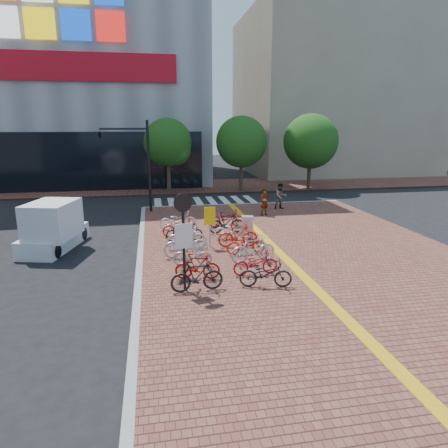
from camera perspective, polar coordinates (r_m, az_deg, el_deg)
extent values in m
plane|color=black|center=(16.38, 2.18, -5.95)|extent=(120.00, 120.00, 0.00)
cube|color=brown|center=(13.09, 20.39, -11.86)|extent=(14.00, 34.00, 0.15)
cube|color=gold|center=(12.60, 16.41, -12.17)|extent=(0.40, 34.00, 0.01)
cube|color=gray|center=(11.47, -12.65, -15.14)|extent=(0.25, 34.00, 0.15)
cube|color=gray|center=(28.31, 2.89, 2.79)|extent=(14.00, 0.25, 0.15)
cube|color=brown|center=(36.60, -4.93, 5.33)|extent=(70.00, 8.00, 0.15)
cube|color=gray|center=(49.41, -27.14, 22.42)|extent=(36.00, 24.00, 28.00)
cube|color=gray|center=(51.76, 14.80, 17.39)|extent=(20.00, 18.00, 18.00)
cube|color=silver|center=(29.56, -9.42, 2.96)|extent=(0.50, 4.00, 0.01)
cube|color=silver|center=(29.59, -7.48, 3.04)|extent=(0.50, 4.00, 0.01)
cube|color=silver|center=(29.65, -5.55, 3.12)|extent=(0.50, 4.00, 0.01)
cube|color=silver|center=(29.75, -3.63, 3.19)|extent=(0.50, 4.00, 0.01)
cube|color=silver|center=(29.88, -1.72, 3.26)|extent=(0.50, 4.00, 0.01)
cube|color=silver|center=(30.04, 0.17, 3.33)|extent=(0.50, 4.00, 0.01)
cube|color=silver|center=(30.23, 2.03, 3.39)|extent=(0.50, 4.00, 0.01)
cube|color=silver|center=(30.46, 3.87, 3.45)|extent=(0.50, 4.00, 0.01)
cylinder|color=#38281E|center=(32.82, -7.89, 6.66)|extent=(0.32, 0.32, 2.60)
sphere|color=#194714|center=(32.58, -8.05, 11.46)|extent=(3.80, 3.80, 3.80)
sphere|color=#194714|center=(32.34, -6.92, 10.42)|extent=(2.40, 2.40, 2.40)
cylinder|color=#38281E|center=(33.60, 2.46, 6.95)|extent=(0.32, 0.32, 2.60)
sphere|color=#194714|center=(33.37, 2.51, 11.64)|extent=(4.20, 4.20, 4.20)
sphere|color=#194714|center=(33.25, 3.64, 10.59)|extent=(2.40, 2.40, 2.40)
cylinder|color=#38281E|center=(35.40, 12.05, 7.02)|extent=(0.32, 0.32, 2.60)
sphere|color=#194714|center=(35.19, 12.28, 11.47)|extent=(4.60, 4.60, 4.60)
sphere|color=#194714|center=(35.17, 13.33, 10.43)|extent=(2.40, 2.40, 2.40)
imported|color=black|center=(13.44, -3.89, -7.42)|extent=(1.82, 0.64, 1.08)
imported|color=#A2150B|center=(14.46, -3.82, -6.06)|extent=(1.68, 0.71, 0.98)
imported|color=#A2A2A6|center=(15.78, -4.52, -4.43)|extent=(1.58, 0.66, 0.92)
imported|color=silver|center=(16.82, -5.45, -2.87)|extent=(1.95, 0.72, 1.15)
imported|color=silver|center=(17.90, -5.36, -1.91)|extent=(1.84, 0.59, 1.09)
imported|color=black|center=(19.16, -5.69, -1.10)|extent=(1.78, 0.66, 0.93)
imported|color=red|center=(20.06, -6.29, -0.41)|extent=(1.85, 0.87, 0.94)
imported|color=silver|center=(21.28, -6.57, 0.55)|extent=(2.00, 0.81, 1.03)
imported|color=black|center=(13.85, 5.96, -7.09)|extent=(1.90, 0.99, 0.95)
imported|color=#B10C18|center=(14.92, 4.52, -5.58)|extent=(1.75, 0.71, 0.90)
imported|color=#B2B2B7|center=(16.15, 4.20, -3.56)|extent=(1.97, 0.83, 1.15)
imported|color=red|center=(17.23, 3.18, -2.82)|extent=(1.78, 0.77, 0.91)
imported|color=red|center=(18.17, 2.00, -1.62)|extent=(1.83, 0.57, 1.09)
imported|color=white|center=(19.36, 1.27, -0.84)|extent=(1.86, 0.80, 0.95)
imported|color=black|center=(20.44, 0.36, 0.20)|extent=(1.86, 0.56, 1.11)
imported|color=red|center=(21.61, 0.33, 0.85)|extent=(2.01, 0.85, 1.03)
imported|color=gray|center=(24.57, 5.81, 3.15)|extent=(0.71, 0.60, 1.66)
imported|color=#4C5061|center=(26.58, 8.10, 3.93)|extent=(0.89, 0.73, 1.68)
cube|color=silver|center=(19.25, 3.36, -0.59)|extent=(0.61, 0.49, 1.18)
cylinder|color=#B7B7BC|center=(18.01, -2.06, -0.55)|extent=(0.07, 0.07, 1.83)
cube|color=yellow|center=(17.83, -2.05, 1.14)|extent=(0.51, 0.06, 0.81)
cylinder|color=black|center=(13.17, -5.77, -2.79)|extent=(0.11, 0.11, 3.31)
cylinder|color=black|center=(12.77, -5.90, 3.05)|extent=(0.60, 0.22, 0.62)
cube|color=silver|center=(13.03, -5.78, -1.71)|extent=(0.59, 0.22, 0.83)
cylinder|color=black|center=(25.79, -10.66, 8.04)|extent=(0.17, 0.17, 5.71)
cylinder|color=black|center=(25.70, -14.17, 13.06)|extent=(2.86, 0.11, 0.11)
imported|color=black|center=(25.83, -17.36, 12.22)|extent=(0.25, 1.18, 0.48)
cube|color=white|center=(20.10, -23.05, -2.09)|extent=(2.59, 4.27, 0.80)
cube|color=white|center=(20.88, -21.93, 1.34)|extent=(2.04, 2.04, 1.15)
cube|color=white|center=(19.23, -24.29, 0.50)|extent=(2.32, 2.83, 1.59)
cylinder|color=black|center=(21.68, -23.18, -1.23)|extent=(0.34, 0.65, 0.62)
cylinder|color=black|center=(19.30, -26.88, -3.43)|extent=(0.34, 0.65, 0.62)
cylinder|color=black|center=(21.05, -19.51, -1.33)|extent=(0.34, 0.65, 0.62)
cylinder|color=black|center=(18.58, -22.86, -3.63)|extent=(0.34, 0.65, 0.62)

